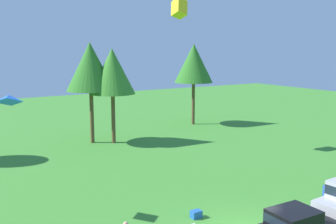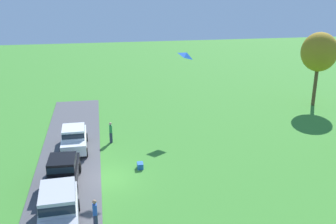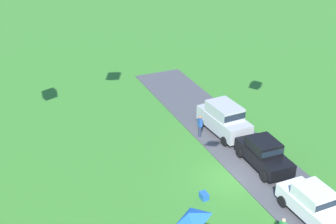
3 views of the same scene
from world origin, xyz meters
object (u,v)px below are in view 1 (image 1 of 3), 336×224
object	(u,v)px
tree_far_right	(90,67)
cooler_box	(196,214)
person_watching_sky	(326,196)
kite_box_high_right	(179,8)
tree_center_back	(194,63)
tree_right_of_center	(112,72)
kite_diamond_mid_center	(9,99)

from	to	relation	value
tree_far_right	cooler_box	distance (m)	20.06
person_watching_sky	kite_box_high_right	bearing A→B (deg)	88.49
tree_center_back	person_watching_sky	bearing A→B (deg)	-109.34
person_watching_sky	tree_far_right	size ratio (longest dim) A/B	0.18
tree_far_right	kite_box_high_right	bearing A→B (deg)	-51.22
person_watching_sky	cooler_box	world-z (taller)	person_watching_sky
tree_right_of_center	cooler_box	size ratio (longest dim) A/B	15.82
tree_right_of_center	kite_box_high_right	size ratio (longest dim) A/B	6.58
kite_diamond_mid_center	tree_far_right	bearing A→B (deg)	55.10
kite_diamond_mid_center	kite_box_high_right	bearing A→B (deg)	25.33
tree_center_back	cooler_box	size ratio (longest dim) A/B	16.71
tree_far_right	kite_diamond_mid_center	distance (m)	16.78
tree_far_right	kite_diamond_mid_center	xyz separation A→B (m)	(-9.59, -13.75, -0.80)
cooler_box	kite_diamond_mid_center	distance (m)	11.27
person_watching_sky	cooler_box	size ratio (longest dim) A/B	3.05
tree_right_of_center	cooler_box	bearing A→B (deg)	-100.46
tree_right_of_center	tree_center_back	bearing A→B (deg)	16.87
tree_far_right	kite_box_high_right	distance (m)	9.89
kite_box_high_right	kite_diamond_mid_center	distance (m)	17.51
tree_right_of_center	cooler_box	distance (m)	19.09
tree_center_back	kite_box_high_right	distance (m)	13.20
person_watching_sky	cooler_box	distance (m)	7.24
person_watching_sky	kite_diamond_mid_center	world-z (taller)	kite_diamond_mid_center
tree_far_right	tree_center_back	distance (m)	13.70
cooler_box	kite_box_high_right	xyz separation A→B (m)	(6.93, 12.09, 11.90)
tree_center_back	kite_box_high_right	xyz separation A→B (m)	(-8.12, -9.13, 4.99)
kite_box_high_right	kite_diamond_mid_center	size ratio (longest dim) A/B	1.27
person_watching_sky	tree_right_of_center	xyz separation A→B (m)	(-3.27, 20.69, 5.85)
kite_diamond_mid_center	tree_center_back	bearing A→B (deg)	35.10
tree_far_right	kite_box_high_right	xyz separation A→B (m)	(5.36, -6.67, 4.95)
tree_right_of_center	tree_far_right	bearing A→B (deg)	146.57
person_watching_sky	tree_far_right	xyz separation A→B (m)	(-4.96, 21.80, 6.27)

